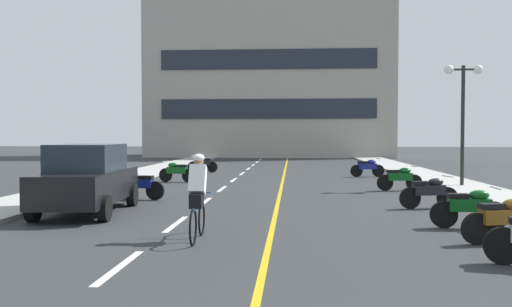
{
  "coord_description": "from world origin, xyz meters",
  "views": [
    {
      "loc": [
        0.7,
        -2.03,
        2.07
      ],
      "look_at": [
        -0.42,
        14.1,
        1.5
      ],
      "focal_mm": 37.16,
      "sensor_mm": 36.0,
      "label": 1
    }
  ],
  "objects_px": {
    "motorcycle_9": "(368,167)",
    "motorcycle_4": "(470,207)",
    "street_lamp_mid": "(463,96)",
    "parked_car_near": "(87,179)",
    "cyclist_rider": "(198,195)",
    "motorcycle_6": "(139,185)",
    "motorcycle_8": "(177,171)",
    "motorcycle_5": "(429,192)",
    "motorcycle_7": "(400,178)",
    "motorcycle_3": "(504,219)",
    "motorcycle_10": "(202,164)"
  },
  "relations": [
    {
      "from": "street_lamp_mid",
      "to": "motorcycle_10",
      "type": "xyz_separation_m",
      "value": [
        -11.54,
        7.93,
        -3.09
      ]
    },
    {
      "from": "motorcycle_5",
      "to": "motorcycle_8",
      "type": "bearing_deg",
      "value": 139.08
    },
    {
      "from": "motorcycle_4",
      "to": "motorcycle_5",
      "type": "relative_size",
      "value": 1.01
    },
    {
      "from": "parked_car_near",
      "to": "motorcycle_7",
      "type": "bearing_deg",
      "value": 33.91
    },
    {
      "from": "motorcycle_5",
      "to": "motorcycle_6",
      "type": "xyz_separation_m",
      "value": [
        -8.73,
        1.43,
        0.0
      ]
    },
    {
      "from": "motorcycle_9",
      "to": "motorcycle_10",
      "type": "distance_m",
      "value": 9.05
    },
    {
      "from": "motorcycle_5",
      "to": "motorcycle_10",
      "type": "xyz_separation_m",
      "value": [
        -8.8,
        13.84,
        0.0
      ]
    },
    {
      "from": "motorcycle_7",
      "to": "motorcycle_10",
      "type": "relative_size",
      "value": 1.0
    },
    {
      "from": "parked_car_near",
      "to": "motorcycle_6",
      "type": "bearing_deg",
      "value": 80.42
    },
    {
      "from": "motorcycle_10",
      "to": "street_lamp_mid",
      "type": "bearing_deg",
      "value": -34.47
    },
    {
      "from": "motorcycle_7",
      "to": "motorcycle_6",
      "type": "bearing_deg",
      "value": -159.31
    },
    {
      "from": "motorcycle_5",
      "to": "motorcycle_8",
      "type": "relative_size",
      "value": 1.0
    },
    {
      "from": "motorcycle_4",
      "to": "cyclist_rider",
      "type": "bearing_deg",
      "value": -163.86
    },
    {
      "from": "motorcycle_7",
      "to": "motorcycle_5",
      "type": "bearing_deg",
      "value": -91.7
    },
    {
      "from": "motorcycle_5",
      "to": "motorcycle_9",
      "type": "distance_m",
      "value": 11.2
    },
    {
      "from": "parked_car_near",
      "to": "motorcycle_9",
      "type": "height_order",
      "value": "parked_car_near"
    },
    {
      "from": "motorcycle_3",
      "to": "motorcycle_8",
      "type": "distance_m",
      "value": 15.43
    },
    {
      "from": "parked_car_near",
      "to": "motorcycle_7",
      "type": "distance_m",
      "value": 11.29
    },
    {
      "from": "motorcycle_4",
      "to": "motorcycle_8",
      "type": "height_order",
      "value": "same"
    },
    {
      "from": "street_lamp_mid",
      "to": "motorcycle_10",
      "type": "distance_m",
      "value": 14.34
    },
    {
      "from": "parked_car_near",
      "to": "motorcycle_10",
      "type": "distance_m",
      "value": 15.37
    },
    {
      "from": "motorcycle_6",
      "to": "motorcycle_7",
      "type": "distance_m",
      "value": 9.48
    },
    {
      "from": "motorcycle_4",
      "to": "motorcycle_9",
      "type": "height_order",
      "value": "same"
    },
    {
      "from": "motorcycle_4",
      "to": "motorcycle_6",
      "type": "bearing_deg",
      "value": 152.45
    },
    {
      "from": "street_lamp_mid",
      "to": "cyclist_rider",
      "type": "distance_m",
      "value": 13.92
    },
    {
      "from": "parked_car_near",
      "to": "motorcycle_5",
      "type": "distance_m",
      "value": 9.36
    },
    {
      "from": "motorcycle_3",
      "to": "motorcycle_5",
      "type": "xyz_separation_m",
      "value": [
        -0.18,
        4.79,
        0.0
      ]
    },
    {
      "from": "motorcycle_5",
      "to": "cyclist_rider",
      "type": "relative_size",
      "value": 0.95
    },
    {
      "from": "motorcycle_5",
      "to": "motorcycle_7",
      "type": "bearing_deg",
      "value": 88.3
    },
    {
      "from": "street_lamp_mid",
      "to": "motorcycle_3",
      "type": "bearing_deg",
      "value": -103.44
    },
    {
      "from": "parked_car_near",
      "to": "motorcycle_10",
      "type": "height_order",
      "value": "parked_car_near"
    },
    {
      "from": "motorcycle_9",
      "to": "parked_car_near",
      "type": "bearing_deg",
      "value": -125.53
    },
    {
      "from": "motorcycle_9",
      "to": "motorcycle_4",
      "type": "bearing_deg",
      "value": -89.09
    },
    {
      "from": "street_lamp_mid",
      "to": "motorcycle_9",
      "type": "height_order",
      "value": "street_lamp_mid"
    },
    {
      "from": "street_lamp_mid",
      "to": "parked_car_near",
      "type": "height_order",
      "value": "street_lamp_mid"
    },
    {
      "from": "parked_car_near",
      "to": "motorcycle_3",
      "type": "height_order",
      "value": "parked_car_near"
    },
    {
      "from": "motorcycle_7",
      "to": "cyclist_rider",
      "type": "distance_m",
      "value": 11.25
    },
    {
      "from": "motorcycle_6",
      "to": "motorcycle_8",
      "type": "bearing_deg",
      "value": 91.41
    },
    {
      "from": "cyclist_rider",
      "to": "motorcycle_8",
      "type": "bearing_deg",
      "value": 104.29
    },
    {
      "from": "parked_car_near",
      "to": "motorcycle_9",
      "type": "xyz_separation_m",
      "value": [
        9.08,
        12.71,
        -0.44
      ]
    },
    {
      "from": "motorcycle_7",
      "to": "motorcycle_9",
      "type": "height_order",
      "value": "same"
    },
    {
      "from": "motorcycle_7",
      "to": "motorcycle_9",
      "type": "xyz_separation_m",
      "value": [
        -0.29,
        6.42,
        0.0
      ]
    },
    {
      "from": "motorcycle_4",
      "to": "cyclist_rider",
      "type": "distance_m",
      "value": 6.02
    },
    {
      "from": "motorcycle_3",
      "to": "street_lamp_mid",
      "type": "bearing_deg",
      "value": 76.56
    },
    {
      "from": "motorcycle_4",
      "to": "motorcycle_10",
      "type": "height_order",
      "value": "same"
    },
    {
      "from": "street_lamp_mid",
      "to": "motorcycle_6",
      "type": "relative_size",
      "value": 2.74
    },
    {
      "from": "parked_car_near",
      "to": "motorcycle_8",
      "type": "xyz_separation_m",
      "value": [
        0.34,
        9.21,
        -0.44
      ]
    },
    {
      "from": "motorcycle_9",
      "to": "motorcycle_5",
      "type": "bearing_deg",
      "value": -89.26
    },
    {
      "from": "motorcycle_6",
      "to": "motorcycle_8",
      "type": "distance_m",
      "value": 6.27
    },
    {
      "from": "motorcycle_8",
      "to": "cyclist_rider",
      "type": "bearing_deg",
      "value": -75.71
    }
  ]
}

